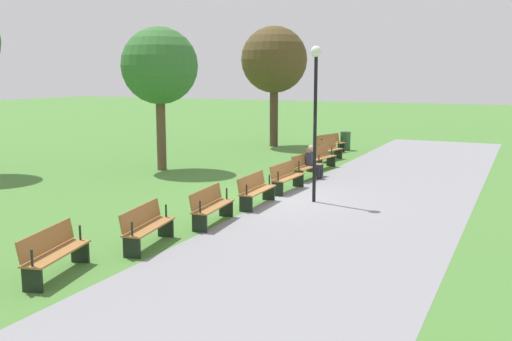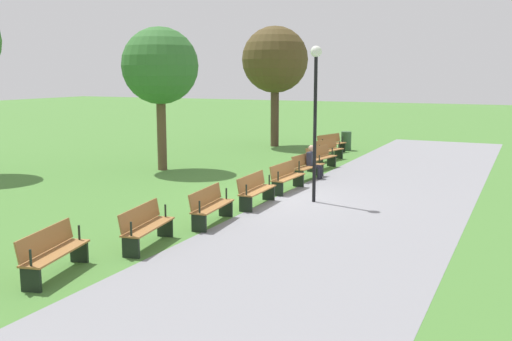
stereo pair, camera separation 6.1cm
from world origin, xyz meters
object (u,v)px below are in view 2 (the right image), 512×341
at_px(bench_1, 328,150).
at_px(bench_7, 146,225).
at_px(bench_4, 286,176).
at_px(person_seated, 313,161).
at_px(bench_0, 331,143).
at_px(lamp_post, 315,96).
at_px(bench_2, 320,157).
at_px(bench_6, 210,205).
at_px(tree_1, 160,67).
at_px(trash_bin, 346,141).
at_px(tree_2, 275,60).
at_px(bench_8, 53,251).
at_px(bench_3, 307,166).
at_px(bench_5, 255,189).

relative_size(bench_1, bench_7, 1.00).
height_order(bench_4, person_seated, person_seated).
relative_size(bench_0, lamp_post, 0.41).
relative_size(bench_2, bench_6, 1.01).
xyz_separation_m(bench_0, tree_1, (7.34, -4.48, 3.50)).
bearing_deg(trash_bin, bench_7, 2.34).
relative_size(bench_6, tree_2, 0.30).
bearing_deg(bench_6, bench_7, -12.89).
xyz_separation_m(bench_7, person_seated, (-9.47, 0.46, 0.16)).
xyz_separation_m(bench_8, lamp_post, (-8.09, 2.24, 2.60)).
xyz_separation_m(bench_1, bench_4, (6.92, 0.89, 0.00)).
xyz_separation_m(bench_0, trash_bin, (-1.41, 0.32, -0.02)).
bearing_deg(bench_8, bench_3, 163.40).
xyz_separation_m(bench_7, lamp_post, (-5.80, 1.79, 2.60)).
xyz_separation_m(bench_5, person_seated, (-4.83, 0.01, 0.16)).
xyz_separation_m(bench_5, tree_1, (-4.17, -5.96, 3.50)).
xyz_separation_m(lamp_post, trash_bin, (-11.75, -2.51, -2.62)).
height_order(bench_2, trash_bin, trash_bin).
distance_m(bench_2, bench_5, 6.98).
bearing_deg(bench_0, tree_2, -95.67).
height_order(bench_1, tree_2, tree_2).
height_order(bench_2, bench_4, same).
bearing_deg(trash_bin, bench_0, -12.75).
xyz_separation_m(bench_0, bench_1, (2.25, 0.59, 0.00)).
height_order(person_seated, tree_2, tree_2).
bearing_deg(bench_7, lamp_post, 153.63).
bearing_deg(bench_0, bench_1, 31.33).
relative_size(lamp_post, trash_bin, 4.91).
height_order(bench_2, person_seated, person_seated).
bearing_deg(bench_6, bench_3, 174.46).
height_order(bench_8, person_seated, person_seated).
bearing_deg(person_seated, bench_3, -36.93).
bearing_deg(bench_2, bench_5, 12.91).
distance_m(bench_6, lamp_post, 4.60).
bearing_deg(bench_0, trash_bin, -176.13).
height_order(bench_8, tree_1, tree_1).
bearing_deg(tree_2, bench_4, 25.15).
height_order(bench_1, trash_bin, trash_bin).
xyz_separation_m(bench_2, bench_5, (6.97, 0.45, 0.00)).
bearing_deg(trash_bin, bench_5, 5.16).
relative_size(bench_2, bench_4, 1.02).
relative_size(bench_5, bench_7, 0.98).
distance_m(bench_5, tree_2, 14.40).
bearing_deg(bench_3, bench_1, -165.27).
xyz_separation_m(bench_3, bench_6, (6.98, 0.00, 0.00)).
relative_size(person_seated, tree_2, 0.20).
bearing_deg(tree_2, lamp_post, 28.24).
xyz_separation_m(bench_3, trash_bin, (-8.26, -1.02, -0.02)).
bearing_deg(bench_5, bench_0, -174.49).
distance_m(bench_5, tree_1, 8.07).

